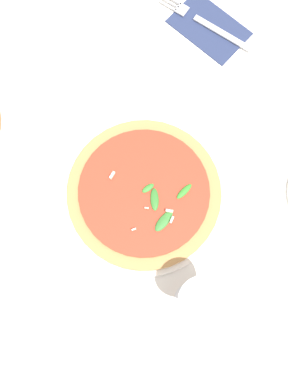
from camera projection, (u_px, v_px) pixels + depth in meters
ground_plane at (167, 193)px, 0.85m from camera, size 6.00×6.00×0.00m
pizza_arugula_main at (144, 194)px, 0.83m from camera, size 0.31×0.31×0.05m
wine_glass at (200, 302)px, 0.70m from camera, size 0.08×0.08×0.15m
napkin at (209, 27)px, 0.94m from camera, size 0.18×0.14×0.01m
fork at (206, 24)px, 0.93m from camera, size 0.22×0.05×0.00m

